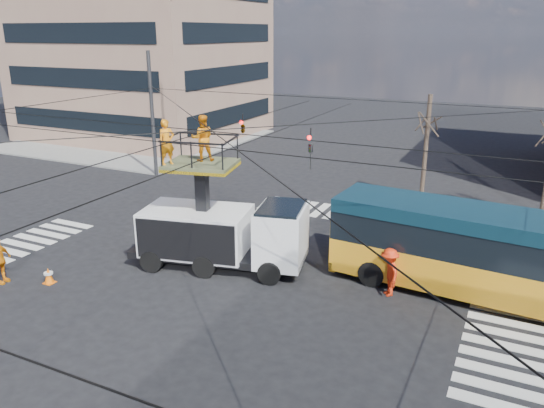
{
  "coord_description": "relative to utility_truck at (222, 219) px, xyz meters",
  "views": [
    {
      "loc": [
        9.74,
        -15.31,
        9.11
      ],
      "look_at": [
        0.96,
        2.85,
        2.53
      ],
      "focal_mm": 35.0,
      "sensor_mm": 36.0,
      "label": 1
    }
  ],
  "objects": [
    {
      "name": "traffic_cone",
      "position": [
        -5.17,
        -4.24,
        -1.7
      ],
      "size": [
        0.36,
        0.36,
        0.63
      ],
      "primitive_type": "cone",
      "color": "orange",
      "rests_on": "ground"
    },
    {
      "name": "ground",
      "position": [
        0.66,
        -1.66,
        -2.02
      ],
      "size": [
        120.0,
        120.0,
        0.0
      ],
      "primitive_type": "plane",
      "color": "black",
      "rests_on": "ground"
    },
    {
      "name": "flagger",
      "position": [
        6.66,
        0.43,
        -1.12
      ],
      "size": [
        1.22,
        1.34,
        1.8
      ],
      "primitive_type": "imported",
      "rotation": [
        0.0,
        0.0,
        -0.96
      ],
      "color": "red",
      "rests_on": "ground"
    },
    {
      "name": "tree_a",
      "position": [
        5.66,
        11.84,
        2.61
      ],
      "size": [
        2.0,
        2.0,
        6.0
      ],
      "color": "#382B21",
      "rests_on": "ground"
    },
    {
      "name": "overhead_network",
      "position": [
        0.59,
        -1.26,
        2.27
      ],
      "size": [
        24.24,
        24.24,
        8.0
      ],
      "color": "#2D2D30",
      "rests_on": "ground"
    },
    {
      "name": "utility_truck",
      "position": [
        0.0,
        0.0,
        0.0
      ],
      "size": [
        7.33,
        3.85,
        6.1
      ],
      "rotation": [
        0.0,
        0.0,
        0.22
      ],
      "color": "black",
      "rests_on": "ground"
    },
    {
      "name": "crosswalks",
      "position": [
        0.66,
        -1.66,
        -2.01
      ],
      "size": [
        22.4,
        22.4,
        0.02
      ],
      "primitive_type": null,
      "color": "silver",
      "rests_on": "ground"
    },
    {
      "name": "city_bus",
      "position": [
        9.98,
        1.73,
        -0.3
      ],
      "size": [
        11.62,
        3.51,
        3.2
      ],
      "rotation": [
        0.0,
        0.0,
        -0.08
      ],
      "color": "orange",
      "rests_on": "ground"
    },
    {
      "name": "sidewalk_nw",
      "position": [
        -20.34,
        19.34,
        -1.96
      ],
      "size": [
        18.0,
        18.0,
        0.12
      ],
      "primitive_type": "cube",
      "color": "slate",
      "rests_on": "ground"
    }
  ]
}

